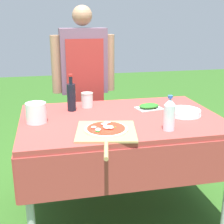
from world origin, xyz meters
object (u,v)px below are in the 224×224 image
object	(u,v)px
person_cook	(84,77)
oil_bottle	(71,96)
sauce_jar	(87,101)
mixing_tub	(36,113)
herb_container	(149,106)
water_bottle	(169,114)
prep_table	(121,128)
plate_stack	(184,112)
pizza_on_peel	(106,131)

from	to	relation	value
person_cook	oil_bottle	bearing A→B (deg)	72.37
sauce_jar	mixing_tub	bearing A→B (deg)	-141.59
oil_bottle	herb_container	world-z (taller)	oil_bottle
water_bottle	herb_container	bearing A→B (deg)	86.35
prep_table	mixing_tub	xyz separation A→B (m)	(-0.58, -0.00, 0.15)
water_bottle	sauce_jar	xyz separation A→B (m)	(-0.43, 0.62, -0.05)
mixing_tub	sauce_jar	xyz separation A→B (m)	(0.38, 0.30, -0.02)
sauce_jar	water_bottle	bearing A→B (deg)	-55.29
sauce_jar	prep_table	bearing A→B (deg)	-56.39
oil_bottle	plate_stack	size ratio (longest dim) A/B	1.15
water_bottle	mixing_tub	size ratio (longest dim) A/B	1.63
herb_container	pizza_on_peel	bearing A→B (deg)	-133.65
mixing_tub	plate_stack	xyz separation A→B (m)	(1.03, -0.05, -0.05)
herb_container	prep_table	bearing A→B (deg)	-149.18
oil_bottle	herb_container	distance (m)	0.60
person_cook	oil_bottle	xyz separation A→B (m)	(-0.17, -0.57, -0.03)
prep_table	herb_container	world-z (taller)	herb_container
prep_table	herb_container	bearing A→B (deg)	30.82
herb_container	plate_stack	xyz separation A→B (m)	(0.20, -0.20, 0.00)
pizza_on_peel	oil_bottle	size ratio (longest dim) A/B	2.16
sauce_jar	plate_stack	bearing A→B (deg)	-28.02
person_cook	herb_container	size ratio (longest dim) A/B	7.27
oil_bottle	plate_stack	world-z (taller)	oil_bottle
prep_table	sauce_jar	world-z (taller)	sauce_jar
water_bottle	sauce_jar	size ratio (longest dim) A/B	1.93
herb_container	sauce_jar	bearing A→B (deg)	162.61
oil_bottle	mixing_tub	world-z (taller)	oil_bottle
prep_table	person_cook	distance (m)	0.84
prep_table	person_cook	xyz separation A→B (m)	(-0.16, 0.79, 0.23)
herb_container	plate_stack	size ratio (longest dim) A/B	0.88
herb_container	water_bottle	bearing A→B (deg)	-93.65
water_bottle	plate_stack	world-z (taller)	water_bottle
oil_bottle	sauce_jar	distance (m)	0.16
mixing_tub	plate_stack	world-z (taller)	mixing_tub
prep_table	sauce_jar	xyz separation A→B (m)	(-0.20, 0.30, 0.13)
person_cook	sauce_jar	world-z (taller)	person_cook
pizza_on_peel	mixing_tub	xyz separation A→B (m)	(-0.42, 0.28, 0.05)
prep_table	mixing_tub	size ratio (longest dim) A/B	10.39
person_cook	sauce_jar	size ratio (longest dim) A/B	13.43
water_bottle	mixing_tub	bearing A→B (deg)	158.65
oil_bottle	person_cook	bearing A→B (deg)	73.77
oil_bottle	water_bottle	xyz separation A→B (m)	(0.55, -0.55, -0.01)
pizza_on_peel	sauce_jar	bearing A→B (deg)	104.52
water_bottle	plate_stack	xyz separation A→B (m)	(0.23, 0.27, -0.08)
pizza_on_peel	prep_table	bearing A→B (deg)	71.56
person_cook	oil_bottle	distance (m)	0.59
prep_table	pizza_on_peel	world-z (taller)	pizza_on_peel
person_cook	water_bottle	xyz separation A→B (m)	(0.39, -1.11, -0.04)
prep_table	plate_stack	world-z (taller)	plate_stack
sauce_jar	oil_bottle	bearing A→B (deg)	-150.37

